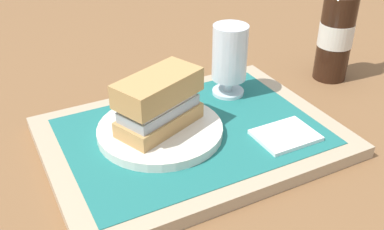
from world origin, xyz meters
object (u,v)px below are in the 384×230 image
Objects in this scene: sandwich at (160,101)px; beer_glass at (230,56)px; beer_bottle at (337,27)px; plate at (160,130)px.

sandwich is 0.17m from beer_glass.
sandwich is at bearing -157.87° from beer_glass.
beer_glass reaches higher than sandwich.
sandwich is 0.40m from beer_bottle.
beer_glass is 0.24m from beer_bottle.
plate is 1.52× the size of beer_glass.
beer_bottle reaches higher than beer_glass.
plate is at bearing -180.00° from sandwich.
beer_bottle reaches higher than sandwich.
sandwich is 0.54× the size of beer_bottle.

